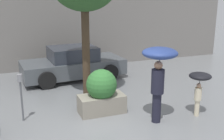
{
  "coord_description": "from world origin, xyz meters",
  "views": [
    {
      "loc": [
        -2.04,
        -6.31,
        3.36
      ],
      "look_at": [
        0.98,
        1.6,
        1.05
      ],
      "focal_mm": 45.0,
      "sensor_mm": 36.0,
      "label": 1
    }
  ],
  "objects_px": {
    "person_child": "(200,82)",
    "parked_car_near": "(73,64)",
    "parking_meter": "(21,88)",
    "planter_box": "(102,92)",
    "person_adult": "(159,65)"
  },
  "relations": [
    {
      "from": "parked_car_near",
      "to": "parking_meter",
      "type": "relative_size",
      "value": 3.14
    },
    {
      "from": "person_child",
      "to": "parked_car_near",
      "type": "distance_m",
      "value": 5.4
    },
    {
      "from": "planter_box",
      "to": "person_child",
      "type": "distance_m",
      "value": 2.77
    },
    {
      "from": "person_child",
      "to": "parked_car_near",
      "type": "relative_size",
      "value": 0.3
    },
    {
      "from": "planter_box",
      "to": "person_child",
      "type": "bearing_deg",
      "value": -24.47
    },
    {
      "from": "person_adult",
      "to": "parked_car_near",
      "type": "relative_size",
      "value": 0.49
    },
    {
      "from": "parking_meter",
      "to": "person_child",
      "type": "bearing_deg",
      "value": -16.43
    },
    {
      "from": "parked_car_near",
      "to": "parking_meter",
      "type": "bearing_deg",
      "value": 143.39
    },
    {
      "from": "parking_meter",
      "to": "planter_box",
      "type": "bearing_deg",
      "value": -6.38
    },
    {
      "from": "person_adult",
      "to": "parking_meter",
      "type": "relative_size",
      "value": 1.53
    },
    {
      "from": "parked_car_near",
      "to": "parking_meter",
      "type": "distance_m",
      "value": 4.07
    },
    {
      "from": "planter_box",
      "to": "parked_car_near",
      "type": "bearing_deg",
      "value": 89.65
    },
    {
      "from": "person_adult",
      "to": "person_child",
      "type": "relative_size",
      "value": 1.62
    },
    {
      "from": "planter_box",
      "to": "person_adult",
      "type": "bearing_deg",
      "value": -39.62
    },
    {
      "from": "planter_box",
      "to": "person_adult",
      "type": "xyz_separation_m",
      "value": [
        1.24,
        -1.03,
        0.93
      ]
    }
  ]
}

